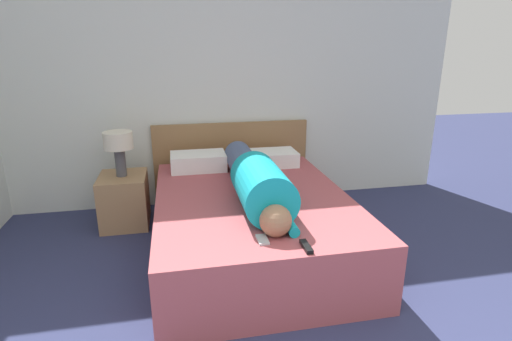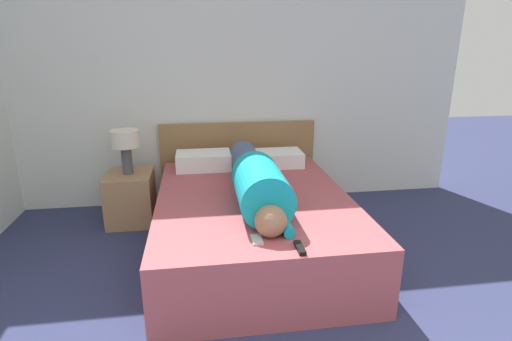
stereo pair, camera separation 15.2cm
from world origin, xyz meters
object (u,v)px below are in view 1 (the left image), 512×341
(table_lamp, at_px, (119,144))
(tv_remote, at_px, (306,247))
(person_lying, at_px, (256,180))
(bed, at_px, (252,223))
(nightstand, at_px, (125,200))
(pillow_second, at_px, (271,158))
(cell_phone, at_px, (262,240))
(pillow_near_headboard, at_px, (198,161))

(table_lamp, relative_size, tv_remote, 2.72)
(person_lying, distance_m, tv_remote, 0.83)
(person_lying, bearing_deg, bed, 96.01)
(nightstand, relative_size, tv_remote, 3.21)
(table_lamp, xyz_separation_m, person_lying, (1.07, -0.84, -0.13))
(pillow_second, bearing_deg, nightstand, -178.90)
(table_lamp, xyz_separation_m, pillow_second, (1.40, 0.03, -0.21))
(table_lamp, relative_size, person_lying, 0.25)
(cell_phone, bearing_deg, person_lying, 81.95)
(bed, xyz_separation_m, pillow_second, (0.34, 0.77, 0.31))
(nightstand, height_order, pillow_near_headboard, pillow_near_headboard)
(nightstand, bearing_deg, cell_phone, -56.80)
(nightstand, relative_size, pillow_second, 0.99)
(bed, xyz_separation_m, nightstand, (-1.07, 0.74, -0.01))
(pillow_near_headboard, xyz_separation_m, tv_remote, (0.51, -1.67, -0.07))
(person_lying, bearing_deg, pillow_near_headboard, 113.68)
(bed, relative_size, nightstand, 4.16)
(nightstand, xyz_separation_m, cell_phone, (0.98, -1.50, 0.25))
(pillow_near_headboard, distance_m, pillow_second, 0.71)
(bed, relative_size, table_lamp, 4.91)
(table_lamp, bearing_deg, pillow_near_headboard, 2.22)
(pillow_second, height_order, tv_remote, pillow_second)
(pillow_near_headboard, xyz_separation_m, pillow_second, (0.71, 0.00, -0.01))
(pillow_near_headboard, relative_size, tv_remote, 3.39)
(tv_remote, relative_size, cell_phone, 1.15)
(tv_remote, bearing_deg, bed, 99.12)
(bed, bearing_deg, pillow_second, 66.18)
(bed, bearing_deg, person_lying, -83.99)
(nightstand, distance_m, pillow_second, 1.44)
(pillow_second, xyz_separation_m, tv_remote, (-0.19, -1.67, -0.06))
(table_lamp, height_order, pillow_near_headboard, table_lamp)
(pillow_near_headboard, relative_size, cell_phone, 3.91)
(pillow_near_headboard, bearing_deg, tv_remote, -72.92)
(pillow_near_headboard, height_order, cell_phone, pillow_near_headboard)
(table_lamp, relative_size, pillow_near_headboard, 0.80)
(pillow_second, xyz_separation_m, cell_phone, (-0.42, -1.53, -0.06))
(cell_phone, bearing_deg, table_lamp, 123.20)
(nightstand, bearing_deg, person_lying, -37.91)
(bed, bearing_deg, cell_phone, -96.30)
(table_lamp, distance_m, pillow_near_headboard, 0.73)
(bed, bearing_deg, nightstand, 145.12)
(bed, distance_m, pillow_near_headboard, 0.91)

